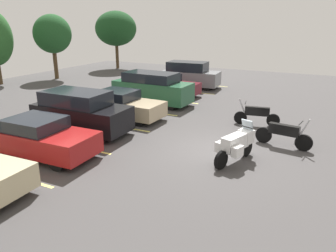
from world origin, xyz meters
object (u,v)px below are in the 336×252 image
(motorcycle_third, at_px, (284,134))
(car_green, at_px, (152,88))
(motorcycle_second, at_px, (256,115))
(car_tan, at_px, (121,105))
(car_maroon, at_px, (166,85))
(car_black, at_px, (81,112))
(car_grey, at_px, (190,75))
(car_red, at_px, (39,137))
(motorcycle_touring, at_px, (236,144))

(motorcycle_third, bearing_deg, car_green, 65.29)
(motorcycle_third, bearing_deg, motorcycle_second, 34.44)
(car_tan, height_order, car_maroon, car_tan)
(car_green, bearing_deg, car_maroon, 7.54)
(car_black, bearing_deg, car_grey, -1.02)
(car_tan, distance_m, car_maroon, 5.88)
(car_black, xyz_separation_m, car_green, (6.13, -0.23, 0.01))
(car_red, height_order, car_maroon, car_red)
(car_grey, bearing_deg, car_red, -179.34)
(motorcycle_touring, height_order, car_tan, motorcycle_touring)
(motorcycle_third, bearing_deg, car_black, 105.23)
(car_red, bearing_deg, motorcycle_touring, -67.74)
(motorcycle_touring, relative_size, car_grey, 0.50)
(motorcycle_second, xyz_separation_m, motorcycle_third, (-2.39, -1.64, 0.02))
(car_black, height_order, car_grey, car_grey)
(car_green, bearing_deg, car_grey, 0.15)
(car_tan, bearing_deg, car_maroon, 3.44)
(motorcycle_touring, distance_m, car_black, 7.21)
(motorcycle_second, xyz_separation_m, car_black, (-4.71, 6.87, 0.42))
(car_green, height_order, car_maroon, car_green)
(car_red, bearing_deg, motorcycle_second, -40.88)
(motorcycle_third, relative_size, car_grey, 0.52)
(motorcycle_touring, xyz_separation_m, car_black, (-0.01, 7.20, 0.27))
(motorcycle_second, xyz_separation_m, car_tan, (-1.94, 6.62, 0.17))
(motorcycle_third, xyz_separation_m, car_tan, (0.45, 8.26, 0.15))
(motorcycle_touring, relative_size, car_red, 0.48)
(motorcycle_touring, bearing_deg, car_red, 112.26)
(motorcycle_second, height_order, motorcycle_third, motorcycle_third)
(motorcycle_third, height_order, car_maroon, car_maroon)
(car_grey, bearing_deg, motorcycle_second, -137.21)
(motorcycle_touring, distance_m, car_green, 9.28)
(car_tan, xyz_separation_m, car_green, (3.36, 0.02, 0.27))
(car_red, xyz_separation_m, car_grey, (14.69, 0.17, 0.24))
(motorcycle_third, distance_m, car_grey, 12.69)
(car_tan, xyz_separation_m, car_grey, (9.13, 0.04, 0.26))
(motorcycle_touring, distance_m, car_maroon, 11.31)
(motorcycle_second, xyz_separation_m, car_maroon, (3.92, 6.97, 0.15))
(car_black, bearing_deg, car_tan, -5.14)
(car_black, relative_size, car_tan, 0.98)
(car_tan, xyz_separation_m, car_maroon, (5.87, 0.35, -0.02))
(motorcycle_third, xyz_separation_m, car_grey, (9.59, 8.30, 0.40))
(motorcycle_touring, distance_m, car_red, 7.37)
(motorcycle_touring, relative_size, car_maroon, 0.50)
(car_red, distance_m, car_tan, 5.56)
(motorcycle_touring, relative_size, car_tan, 0.48)
(car_tan, relative_size, car_grey, 1.04)
(car_black, bearing_deg, motorcycle_second, -55.56)
(motorcycle_third, height_order, car_red, car_red)
(car_tan, bearing_deg, car_green, 0.36)
(car_red, relative_size, car_maroon, 1.04)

